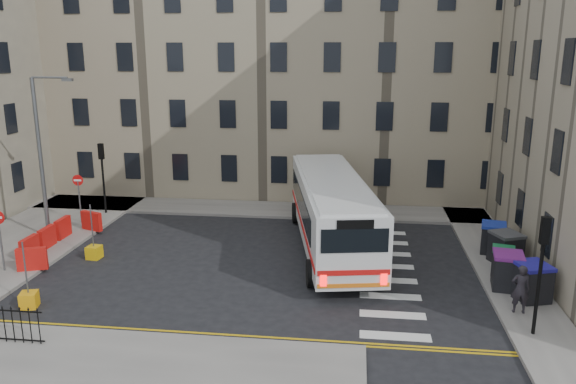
% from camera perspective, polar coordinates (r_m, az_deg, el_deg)
% --- Properties ---
extents(ground, '(120.00, 120.00, 0.00)m').
position_cam_1_polar(ground, '(25.48, 0.93, -7.47)').
color(ground, black).
rests_on(ground, ground).
extents(pavement_north, '(36.00, 3.20, 0.15)m').
position_cam_1_polar(pavement_north, '(34.54, -7.45, -1.58)').
color(pavement_north, slate).
rests_on(pavement_north, ground).
extents(pavement_east, '(2.40, 26.00, 0.15)m').
position_cam_1_polar(pavement_east, '(29.80, 19.35, -4.88)').
color(pavement_east, slate).
rests_on(pavement_east, ground).
extents(pavement_west, '(6.00, 22.00, 0.15)m').
position_cam_1_polar(pavement_west, '(31.03, -25.59, -4.75)').
color(pavement_west, slate).
rests_on(pavement_west, ground).
extents(pavement_sw, '(20.00, 6.00, 0.15)m').
position_cam_1_polar(pavement_sw, '(19.01, -25.26, -16.72)').
color(pavement_sw, slate).
rests_on(pavement_sw, ground).
extents(terrace_north, '(38.30, 10.80, 17.20)m').
position_cam_1_polar(terrace_north, '(40.19, -6.77, 13.01)').
color(terrace_north, gray).
rests_on(terrace_north, ground).
extents(traffic_light_east, '(0.28, 0.22, 4.10)m').
position_cam_1_polar(traffic_light_east, '(20.14, 24.38, -6.09)').
color(traffic_light_east, black).
rests_on(traffic_light_east, pavement_east).
extents(traffic_light_nw, '(0.28, 0.22, 4.10)m').
position_cam_1_polar(traffic_light_nw, '(34.00, -18.35, 2.40)').
color(traffic_light_nw, black).
rests_on(traffic_light_nw, pavement_west).
extents(streetlamp, '(0.50, 0.22, 8.14)m').
position_cam_1_polar(streetlamp, '(30.31, -23.86, 3.36)').
color(streetlamp, '#595B5E').
rests_on(streetlamp, pavement_west).
extents(no_entry_north, '(0.60, 0.08, 3.00)m').
position_cam_1_polar(no_entry_north, '(32.65, -20.51, 0.32)').
color(no_entry_north, '#595B5E').
rests_on(no_entry_north, pavement_west).
extents(roadworks_barriers, '(1.66, 6.26, 1.00)m').
position_cam_1_polar(roadworks_barriers, '(29.35, -22.66, -4.30)').
color(roadworks_barriers, red).
rests_on(roadworks_barriers, pavement_west).
extents(bus, '(5.15, 12.98, 3.45)m').
position_cam_1_polar(bus, '(27.08, 4.45, -1.73)').
color(bus, silver).
rests_on(bus, ground).
extents(wheelie_bin_a, '(1.45, 1.56, 1.43)m').
position_cam_1_polar(wheelie_bin_a, '(23.55, 23.52, -8.31)').
color(wheelie_bin_a, black).
rests_on(wheelie_bin_a, pavement_east).
extents(wheelie_bin_b, '(1.33, 1.48, 1.45)m').
position_cam_1_polar(wheelie_bin_b, '(24.22, 21.37, -7.44)').
color(wheelie_bin_b, black).
rests_on(wheelie_bin_b, pavement_east).
extents(wheelie_bin_c, '(1.13, 1.23, 1.16)m').
position_cam_1_polar(wheelie_bin_c, '(25.67, 20.96, -6.54)').
color(wheelie_bin_c, black).
rests_on(wheelie_bin_c, pavement_east).
extents(wheelie_bin_d, '(1.52, 1.61, 1.42)m').
position_cam_1_polar(wheelie_bin_d, '(26.92, 21.24, -5.31)').
color(wheelie_bin_d, black).
rests_on(wheelie_bin_d, pavement_east).
extents(wheelie_bin_e, '(1.35, 1.47, 1.39)m').
position_cam_1_polar(wheelie_bin_e, '(28.15, 20.10, -4.39)').
color(wheelie_bin_e, black).
rests_on(wheelie_bin_e, pavement_east).
extents(pedestrian, '(0.69, 0.47, 1.82)m').
position_cam_1_polar(pedestrian, '(22.17, 22.53, -9.09)').
color(pedestrian, black).
rests_on(pedestrian, pavement_east).
extents(bollard_yellow, '(0.65, 0.65, 0.60)m').
position_cam_1_polar(bollard_yellow, '(27.71, -19.09, -5.81)').
color(bollard_yellow, gold).
rests_on(bollard_yellow, ground).
extents(bollard_chevron, '(0.74, 0.74, 0.60)m').
position_cam_1_polar(bollard_chevron, '(23.59, -24.81, -9.92)').
color(bollard_chevron, orange).
rests_on(bollard_chevron, ground).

